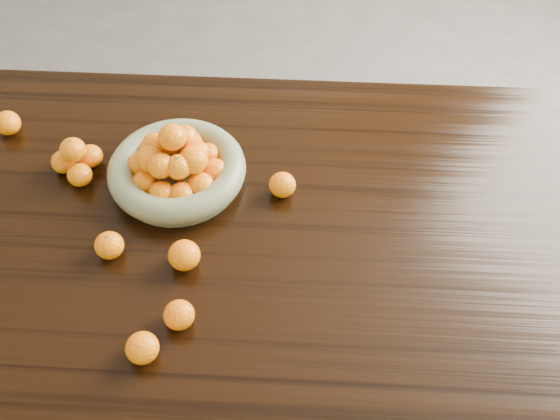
# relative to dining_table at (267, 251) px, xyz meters

# --- Properties ---
(ground) EXTENTS (5.00, 5.00, 0.00)m
(ground) POSITION_rel_dining_table_xyz_m (0.00, 0.00, -0.66)
(ground) COLOR #5B5855
(ground) RESTS_ON ground
(dining_table) EXTENTS (2.00, 1.00, 0.75)m
(dining_table) POSITION_rel_dining_table_xyz_m (0.00, 0.00, 0.00)
(dining_table) COLOR black
(dining_table) RESTS_ON ground
(fruit_bowl) EXTENTS (0.31, 0.31, 0.16)m
(fruit_bowl) POSITION_rel_dining_table_xyz_m (-0.21, 0.12, 0.13)
(fruit_bowl) COLOR gray
(fruit_bowl) RESTS_ON dining_table
(orange_pyramid) EXTENTS (0.11, 0.12, 0.10)m
(orange_pyramid) POSITION_rel_dining_table_xyz_m (-0.44, 0.14, 0.13)
(orange_pyramid) COLOR orange
(orange_pyramid) RESTS_ON dining_table
(loose_orange_0) EXTENTS (0.06, 0.06, 0.06)m
(loose_orange_0) POSITION_rel_dining_table_xyz_m (-0.31, -0.09, 0.12)
(loose_orange_0) COLOR orange
(loose_orange_0) RESTS_ON dining_table
(loose_orange_1) EXTENTS (0.06, 0.06, 0.06)m
(loose_orange_1) POSITION_rel_dining_table_xyz_m (-0.20, -0.31, 0.12)
(loose_orange_1) COLOR orange
(loose_orange_1) RESTS_ON dining_table
(loose_orange_2) EXTENTS (0.06, 0.06, 0.05)m
(loose_orange_2) POSITION_rel_dining_table_xyz_m (-0.14, -0.24, 0.12)
(loose_orange_2) COLOR orange
(loose_orange_2) RESTS_ON dining_table
(loose_orange_3) EXTENTS (0.06, 0.06, 0.06)m
(loose_orange_3) POSITION_rel_dining_table_xyz_m (-0.64, 0.26, 0.12)
(loose_orange_3) COLOR orange
(loose_orange_3) RESTS_ON dining_table
(loose_orange_4) EXTENTS (0.07, 0.07, 0.06)m
(loose_orange_4) POSITION_rel_dining_table_xyz_m (-0.16, -0.11, 0.12)
(loose_orange_4) COLOR orange
(loose_orange_4) RESTS_ON dining_table
(loose_orange_5) EXTENTS (0.06, 0.06, 0.06)m
(loose_orange_5) POSITION_rel_dining_table_xyz_m (0.03, 0.10, 0.12)
(loose_orange_5) COLOR orange
(loose_orange_5) RESTS_ON dining_table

